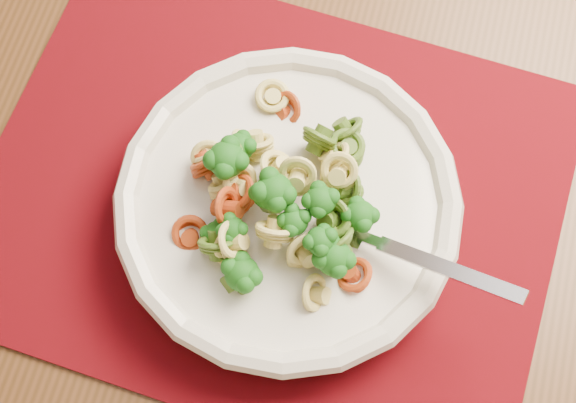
{
  "coord_description": "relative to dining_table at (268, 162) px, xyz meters",
  "views": [
    {
      "loc": [
        -0.49,
        -1.07,
        1.39
      ],
      "look_at": [
        -0.5,
        -0.86,
        0.83
      ],
      "focal_mm": 50.0,
      "sensor_mm": 36.0,
      "label": 1
    }
  ],
  "objects": [
    {
      "name": "dining_table",
      "position": [
        0.0,
        0.0,
        0.0
      ],
      "size": [
        1.62,
        1.23,
        0.78
      ],
      "rotation": [
        0.0,
        0.0,
        -0.23
      ],
      "color": "#533017",
      "rests_on": "ground"
    },
    {
      "name": "placemat",
      "position": [
        0.01,
        -0.08,
        0.11
      ],
      "size": [
        0.54,
        0.47,
        0.0
      ],
      "primitive_type": "cube",
      "rotation": [
        0.0,
        0.0,
        -0.29
      ],
      "color": "#5E040F",
      "rests_on": "dining_table"
    },
    {
      "name": "pasta_broccoli_heap",
      "position": [
        0.02,
        -0.1,
        0.15
      ],
      "size": [
        0.23,
        0.23,
        0.06
      ],
      "primitive_type": null,
      "color": "#EFDB76",
      "rests_on": "pasta_bowl"
    },
    {
      "name": "pasta_bowl",
      "position": [
        0.02,
        -0.1,
        0.14
      ],
      "size": [
        0.27,
        0.27,
        0.05
      ],
      "color": "silver",
      "rests_on": "placemat"
    },
    {
      "name": "fork",
      "position": [
        0.07,
        -0.12,
        0.15
      ],
      "size": [
        0.17,
        0.1,
        0.08
      ],
      "primitive_type": null,
      "rotation": [
        0.0,
        -0.35,
        -0.48
      ],
      "color": "silver",
      "rests_on": "pasta_bowl"
    }
  ]
}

